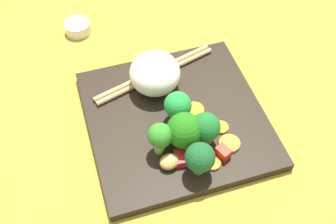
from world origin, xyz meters
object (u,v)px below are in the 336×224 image
(sauce_cup, at_px, (78,27))
(chopstick_pair, at_px, (155,74))
(carrot_slice_4, at_px, (207,127))
(broccoli_floret_2, at_px, (178,106))
(rice_mound, at_px, (155,73))
(square_plate, at_px, (176,119))

(sauce_cup, bearing_deg, chopstick_pair, 121.69)
(carrot_slice_4, relative_size, sauce_cup, 0.54)
(broccoli_floret_2, xyz_separation_m, chopstick_pair, (0.01, -0.10, -0.03))
(rice_mound, distance_m, chopstick_pair, 0.04)
(chopstick_pair, bearing_deg, square_plate, 78.73)
(rice_mound, xyz_separation_m, broccoli_floret_2, (-0.01, 0.08, 0.00))
(rice_mound, bearing_deg, square_plate, 101.17)
(chopstick_pair, bearing_deg, broccoli_floret_2, 78.23)
(rice_mound, relative_size, sauce_cup, 1.78)
(broccoli_floret_2, bearing_deg, carrot_slice_4, 142.65)
(square_plate, distance_m, carrot_slice_4, 0.06)
(carrot_slice_4, distance_m, chopstick_pair, 0.14)
(square_plate, bearing_deg, rice_mound, -78.83)
(broccoli_floret_2, height_order, sauce_cup, broccoli_floret_2)
(square_plate, xyz_separation_m, rice_mound, (0.01, -0.07, 0.04))
(square_plate, bearing_deg, broccoli_floret_2, 88.11)
(sauce_cup, bearing_deg, square_plate, 113.19)
(broccoli_floret_2, distance_m, chopstick_pair, 0.10)
(chopstick_pair, distance_m, sauce_cup, 0.20)
(rice_mound, height_order, carrot_slice_4, rice_mound)
(carrot_slice_4, height_order, sauce_cup, carrot_slice_4)
(rice_mound, height_order, broccoli_floret_2, rice_mound)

